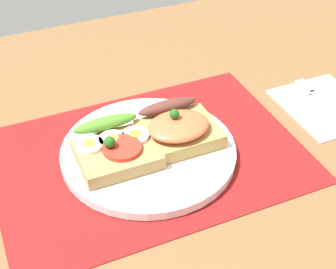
{
  "coord_description": "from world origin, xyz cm",
  "views": [
    {
      "loc": [
        -18.85,
        -50.26,
        47.15
      ],
      "look_at": [
        3.0,
        0.0,
        3.1
      ],
      "focal_mm": 53.73,
      "sensor_mm": 36.0,
      "label": 1
    }
  ],
  "objects": [
    {
      "name": "plate",
      "position": [
        0.0,
        0.0,
        0.95
      ],
      "size": [
        24.63,
        24.63,
        1.3
      ],
      "primitive_type": "cylinder",
      "color": "white",
      "rests_on": "placemat"
    },
    {
      "name": "napkin",
      "position": [
        30.59,
        0.42,
        0.3
      ],
      "size": [
        12.89,
        14.91,
        0.6
      ],
      "primitive_type": "cube",
      "color": "white",
      "rests_on": "ground_plane"
    },
    {
      "name": "placemat",
      "position": [
        0.0,
        0.0,
        0.15
      ],
      "size": [
        42.95,
        30.25,
        0.3
      ],
      "primitive_type": "cube",
      "color": "maroon",
      "rests_on": "ground_plane"
    },
    {
      "name": "sandwich_egg_tomato",
      "position": [
        -4.74,
        0.08,
        3.14
      ],
      "size": [
        10.6,
        10.14,
        4.3
      ],
      "color": "#A9834D",
      "rests_on": "plate"
    },
    {
      "name": "ground_plane",
      "position": [
        0.0,
        0.0,
        -1.6
      ],
      "size": [
        120.0,
        90.0,
        3.2
      ],
      "primitive_type": "cube",
      "color": "brown"
    },
    {
      "name": "fork",
      "position": [
        30.47,
        0.53,
        0.76
      ],
      "size": [
        1.62,
        14.67,
        0.32
      ],
      "color": "#B7B7BC",
      "rests_on": "napkin"
    },
    {
      "name": "sandwich_salmon",
      "position": [
        4.59,
        -0.06,
        3.58
      ],
      "size": [
        10.7,
        10.18,
        5.51
      ],
      "color": "#AC8A4B",
      "rests_on": "plate"
    }
  ]
}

